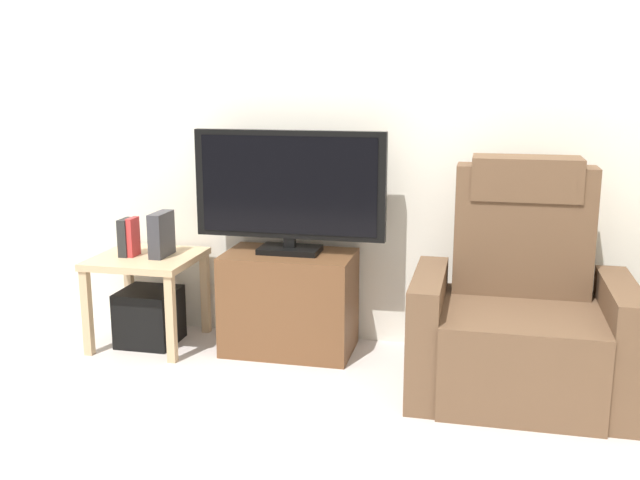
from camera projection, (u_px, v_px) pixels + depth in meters
ground_plane at (234, 419)px, 3.17m from camera, size 6.40×6.40×0.00m
wall_back at (297, 105)px, 3.96m from camera, size 6.40×0.06×2.60m
tv_stand at (289, 302)px, 3.92m from camera, size 0.68×0.42×0.54m
television at (289, 189)px, 3.81m from camera, size 1.01×0.20×0.64m
recliner_armchair at (520, 314)px, 3.39m from camera, size 0.98×0.78×1.08m
side_table at (147, 270)px, 4.00m from camera, size 0.54×0.54×0.50m
subwoofer_box at (150, 316)px, 4.05m from camera, size 0.30×0.30×0.30m
book_leftmost at (127, 237)px, 3.96m from camera, size 0.05×0.12×0.20m
book_middle at (133, 237)px, 3.95m from camera, size 0.03×0.10×0.21m
game_console at (161, 234)px, 3.94m from camera, size 0.07×0.20×0.24m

